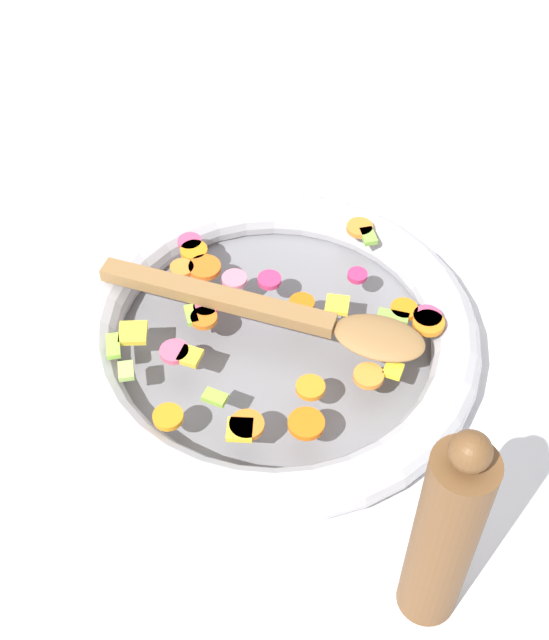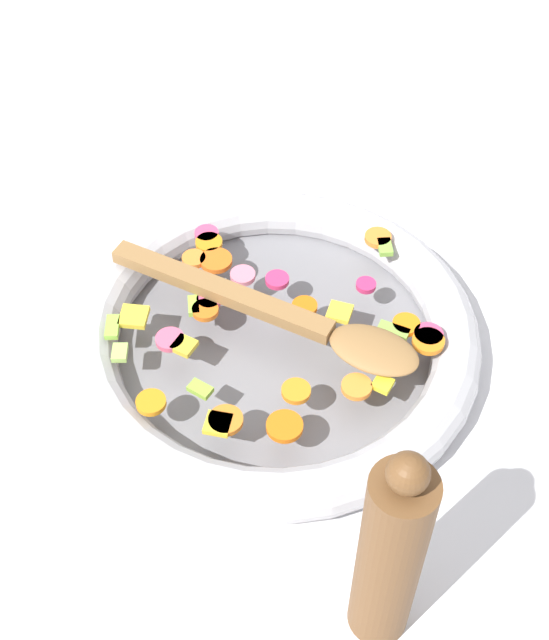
% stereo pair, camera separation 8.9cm
% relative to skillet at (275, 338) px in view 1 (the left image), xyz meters
% --- Properties ---
extents(ground_plane, '(4.00, 4.00, 0.00)m').
position_rel_skillet_xyz_m(ground_plane, '(0.00, 0.00, -0.02)').
color(ground_plane, silver).
extents(skillet, '(0.42, 0.42, 0.05)m').
position_rel_skillet_xyz_m(skillet, '(0.00, 0.00, 0.00)').
color(skillet, slate).
rests_on(skillet, ground_plane).
extents(chopped_vegetables, '(0.32, 0.33, 0.01)m').
position_rel_skillet_xyz_m(chopped_vegetables, '(0.01, 0.00, 0.03)').
color(chopped_vegetables, orange).
rests_on(chopped_vegetables, skillet).
extents(wooden_spoon, '(0.08, 0.34, 0.01)m').
position_rel_skillet_xyz_m(wooden_spoon, '(0.00, 0.02, 0.04)').
color(wooden_spoon, olive).
rests_on(wooden_spoon, chopped_vegetables).
extents(pepper_mill, '(0.05, 0.05, 0.24)m').
position_rel_skillet_xyz_m(pepper_mill, '(0.24, 0.18, 0.09)').
color(pepper_mill, brown).
rests_on(pepper_mill, ground_plane).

